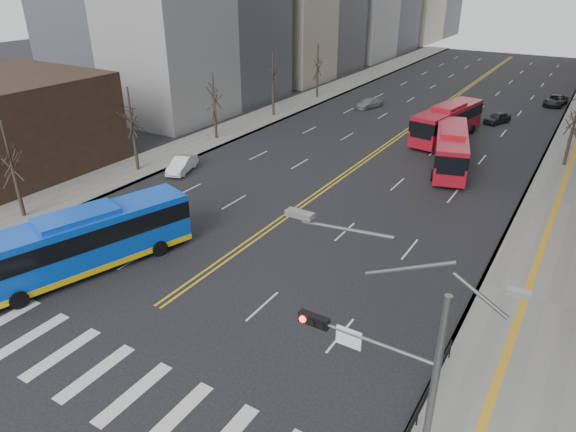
{
  "coord_description": "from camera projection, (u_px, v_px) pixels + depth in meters",
  "views": [
    {
      "loc": [
        17.57,
        -10.4,
        16.17
      ],
      "look_at": [
        3.94,
        11.84,
        3.55
      ],
      "focal_mm": 32.0,
      "sensor_mm": 36.0,
      "label": 1
    }
  ],
  "objects": [
    {
      "name": "ground",
      "position": [
        78.0,
        363.0,
        23.29
      ],
      "size": [
        220.0,
        220.0,
        0.0
      ],
      "primitive_type": "plane",
      "color": "black"
    },
    {
      "name": "sidewalk_left",
      "position": [
        287.0,
        108.0,
        65.55
      ],
      "size": [
        5.0,
        130.0,
        0.15
      ],
      "primitive_type": "cube",
      "color": "gray",
      "rests_on": "ground"
    },
    {
      "name": "crosswalk",
      "position": [
        78.0,
        363.0,
        23.29
      ],
      "size": [
        26.7,
        4.0,
        0.01
      ],
      "color": "silver",
      "rests_on": "ground"
    },
    {
      "name": "centerline",
      "position": [
        438.0,
        109.0,
        65.49
      ],
      "size": [
        0.55,
        100.0,
        0.01
      ],
      "color": "gold",
      "rests_on": "ground"
    },
    {
      "name": "signal_mast",
      "position": [
        390.0,
        365.0,
        16.23
      ],
      "size": [
        5.37,
        0.37,
        9.39
      ],
      "color": "slate",
      "rests_on": "ground"
    },
    {
      "name": "pedestrian_railing",
      "position": [
        430.0,
        388.0,
        20.81
      ],
      "size": [
        0.06,
        6.06,
        1.02
      ],
      "color": "black",
      "rests_on": "sidewalk_right"
    },
    {
      "name": "street_trees",
      "position": [
        312.0,
        94.0,
        51.06
      ],
      "size": [
        35.2,
        47.2,
        7.6
      ],
      "color": "black",
      "rests_on": "ground"
    },
    {
      "name": "blue_bus",
      "position": [
        81.0,
        241.0,
        29.61
      ],
      "size": [
        6.33,
        13.14,
        3.73
      ],
      "color": "blue",
      "rests_on": "ground"
    },
    {
      "name": "red_bus_near",
      "position": [
        451.0,
        147.0,
        45.22
      ],
      "size": [
        5.53,
        11.53,
        3.57
      ],
      "color": "#A31121",
      "rests_on": "ground"
    },
    {
      "name": "red_bus_far",
      "position": [
        447.0,
        120.0,
        52.89
      ],
      "size": [
        4.48,
        11.84,
        3.66
      ],
      "color": "#A31121",
      "rests_on": "ground"
    },
    {
      "name": "car_white",
      "position": [
        182.0,
        165.0,
        44.9
      ],
      "size": [
        2.57,
        4.25,
        1.32
      ],
      "primitive_type": "imported",
      "rotation": [
        0.0,
        0.0,
        0.31
      ],
      "color": "white",
      "rests_on": "ground"
    },
    {
      "name": "car_dark_mid",
      "position": [
        497.0,
        118.0,
        59.02
      ],
      "size": [
        2.83,
        4.0,
        1.26
      ],
      "primitive_type": "imported",
      "rotation": [
        0.0,
        0.0,
        -0.4
      ],
      "color": "black",
      "rests_on": "ground"
    },
    {
      "name": "car_silver",
      "position": [
        369.0,
        103.0,
        65.63
      ],
      "size": [
        3.0,
        4.45,
        1.2
      ],
      "primitive_type": "imported",
      "rotation": [
        0.0,
        0.0,
        -0.35
      ],
      "color": "gray",
      "rests_on": "ground"
    },
    {
      "name": "car_dark_far",
      "position": [
        556.0,
        100.0,
        66.68
      ],
      "size": [
        2.83,
        5.05,
        1.33
      ],
      "primitive_type": "imported",
      "rotation": [
        0.0,
        0.0,
        -0.13
      ],
      "color": "black",
      "rests_on": "ground"
    }
  ]
}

